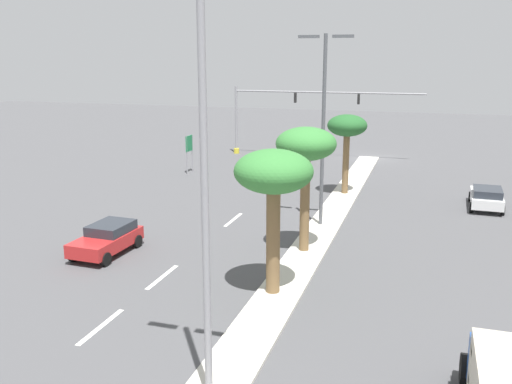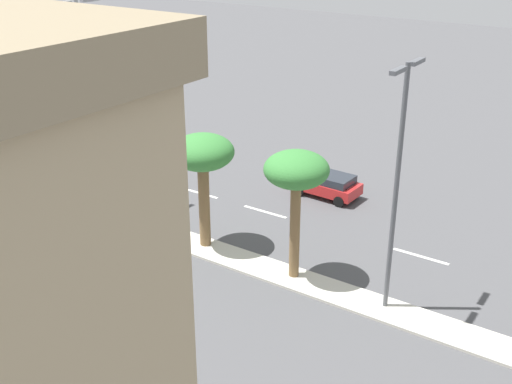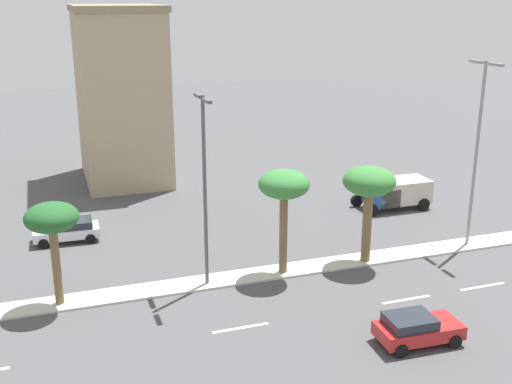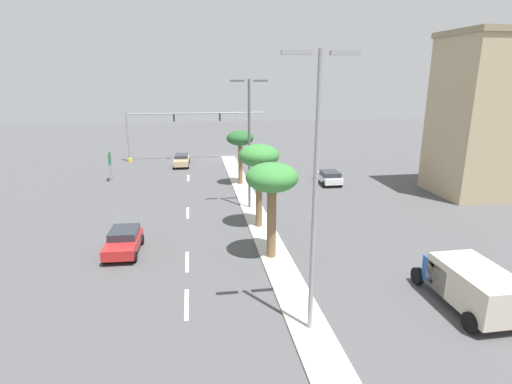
{
  "view_description": "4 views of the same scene",
  "coord_description": "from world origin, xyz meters",
  "px_view_note": "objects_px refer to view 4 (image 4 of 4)",
  "views": [
    {
      "loc": [
        -5.32,
        52.3,
        9.29
      ],
      "look_at": [
        2.9,
        26.18,
        2.6
      ],
      "focal_mm": 39.12,
      "sensor_mm": 36.0,
      "label": 1
    },
    {
      "loc": [
        -21.47,
        14.59,
        15.14
      ],
      "look_at": [
        3.79,
        31.64,
        1.86
      ],
      "focal_mm": 44.2,
      "sensor_mm": 36.0,
      "label": 2
    },
    {
      "loc": [
        31.0,
        14.94,
        15.29
      ],
      "look_at": [
        -3.0,
        26.57,
        3.99
      ],
      "focal_mm": 44.46,
      "sensor_mm": 36.0,
      "label": 3
    },
    {
      "loc": [
        4.68,
        54.44,
        10.58
      ],
      "look_at": [
        -0.17,
        23.67,
        1.7
      ],
      "focal_mm": 28.45,
      "sensor_mm": 36.0,
      "label": 4
    }
  ],
  "objects_px": {
    "directional_road_sign": "(110,161)",
    "sedan_red_near": "(124,241)",
    "palm_tree_outboard": "(240,140)",
    "traffic_signal_gantry": "(165,128)",
    "commercial_building": "(495,115)",
    "palm_tree_mid": "(272,181)",
    "street_lamp_near": "(249,135)",
    "palm_tree_near": "(259,158)",
    "box_truck": "(470,283)",
    "sedan_white_leading": "(329,177)",
    "sedan_tan_outboard": "(182,160)",
    "street_lamp_right": "(316,180)"
  },
  "relations": [
    {
      "from": "palm_tree_near",
      "to": "street_lamp_near",
      "type": "height_order",
      "value": "street_lamp_near"
    },
    {
      "from": "palm_tree_outboard",
      "to": "traffic_signal_gantry",
      "type": "bearing_deg",
      "value": -59.31
    },
    {
      "from": "palm_tree_outboard",
      "to": "palm_tree_near",
      "type": "bearing_deg",
      "value": 89.42
    },
    {
      "from": "palm_tree_mid",
      "to": "street_lamp_right",
      "type": "distance_m",
      "value": 7.62
    },
    {
      "from": "sedan_red_near",
      "to": "box_truck",
      "type": "bearing_deg",
      "value": 152.38
    },
    {
      "from": "commercial_building",
      "to": "sedan_white_leading",
      "type": "relative_size",
      "value": 3.49
    },
    {
      "from": "directional_road_sign",
      "to": "palm_tree_near",
      "type": "height_order",
      "value": "palm_tree_near"
    },
    {
      "from": "commercial_building",
      "to": "traffic_signal_gantry",
      "type": "bearing_deg",
      "value": -33.38
    },
    {
      "from": "traffic_signal_gantry",
      "to": "palm_tree_mid",
      "type": "bearing_deg",
      "value": 104.18
    },
    {
      "from": "palm_tree_mid",
      "to": "sedan_tan_outboard",
      "type": "xyz_separation_m",
      "value": [
        5.83,
        -27.61,
        -4.09
      ]
    },
    {
      "from": "sedan_red_near",
      "to": "traffic_signal_gantry",
      "type": "bearing_deg",
      "value": -92.13
    },
    {
      "from": "traffic_signal_gantry",
      "to": "palm_tree_near",
      "type": "height_order",
      "value": "traffic_signal_gantry"
    },
    {
      "from": "directional_road_sign",
      "to": "street_lamp_near",
      "type": "xyz_separation_m",
      "value": [
        -13.04,
        11.36,
        4.0
      ]
    },
    {
      "from": "directional_road_sign",
      "to": "sedan_red_near",
      "type": "relative_size",
      "value": 0.78
    },
    {
      "from": "sedan_white_leading",
      "to": "sedan_red_near",
      "type": "distance_m",
      "value": 23.06
    },
    {
      "from": "street_lamp_near",
      "to": "sedan_tan_outboard",
      "type": "xyz_separation_m",
      "value": [
        5.88,
        -17.94,
        -5.39
      ]
    },
    {
      "from": "traffic_signal_gantry",
      "to": "palm_tree_outboard",
      "type": "distance_m",
      "value": 15.79
    },
    {
      "from": "palm_tree_near",
      "to": "street_lamp_right",
      "type": "distance_m",
      "value": 12.69
    },
    {
      "from": "palm_tree_near",
      "to": "box_truck",
      "type": "distance_m",
      "value": 14.98
    },
    {
      "from": "traffic_signal_gantry",
      "to": "sedan_white_leading",
      "type": "relative_size",
      "value": 4.3
    },
    {
      "from": "directional_road_sign",
      "to": "box_truck",
      "type": "bearing_deg",
      "value": 127.34
    },
    {
      "from": "street_lamp_right",
      "to": "sedan_red_near",
      "type": "relative_size",
      "value": 2.92
    },
    {
      "from": "box_truck",
      "to": "palm_tree_near",
      "type": "bearing_deg",
      "value": -55.84
    },
    {
      "from": "commercial_building",
      "to": "street_lamp_near",
      "type": "bearing_deg",
      "value": 3.3
    },
    {
      "from": "commercial_building",
      "to": "street_lamp_right",
      "type": "relative_size",
      "value": 1.26
    },
    {
      "from": "directional_road_sign",
      "to": "street_lamp_near",
      "type": "height_order",
      "value": "street_lamp_near"
    },
    {
      "from": "palm_tree_near",
      "to": "sedan_white_leading",
      "type": "bearing_deg",
      "value": -128.96
    },
    {
      "from": "palm_tree_mid",
      "to": "box_truck",
      "type": "xyz_separation_m",
      "value": [
        -8.22,
        6.76,
        -3.61
      ]
    },
    {
      "from": "commercial_building",
      "to": "palm_tree_mid",
      "type": "bearing_deg",
      "value": 25.94
    },
    {
      "from": "street_lamp_near",
      "to": "street_lamp_right",
      "type": "relative_size",
      "value": 0.9
    },
    {
      "from": "directional_road_sign",
      "to": "palm_tree_near",
      "type": "relative_size",
      "value": 0.51
    },
    {
      "from": "directional_road_sign",
      "to": "sedan_white_leading",
      "type": "xyz_separation_m",
      "value": [
        -22.2,
        4.56,
        -1.38
      ]
    },
    {
      "from": "palm_tree_outboard",
      "to": "palm_tree_near",
      "type": "relative_size",
      "value": 0.9
    },
    {
      "from": "traffic_signal_gantry",
      "to": "street_lamp_near",
      "type": "xyz_separation_m",
      "value": [
        -7.88,
        21.32,
        1.83
      ]
    },
    {
      "from": "traffic_signal_gantry",
      "to": "street_lamp_near",
      "type": "height_order",
      "value": "street_lamp_near"
    },
    {
      "from": "commercial_building",
      "to": "sedan_red_near",
      "type": "height_order",
      "value": "commercial_building"
    },
    {
      "from": "traffic_signal_gantry",
      "to": "sedan_tan_outboard",
      "type": "bearing_deg",
      "value": 120.67
    },
    {
      "from": "street_lamp_right",
      "to": "sedan_tan_outboard",
      "type": "xyz_separation_m",
      "value": [
        6.09,
        -34.99,
        -5.97
      ]
    },
    {
      "from": "commercial_building",
      "to": "sedan_red_near",
      "type": "xyz_separation_m",
      "value": [
        31.45,
        8.77,
        -6.47
      ]
    },
    {
      "from": "directional_road_sign",
      "to": "sedan_tan_outboard",
      "type": "bearing_deg",
      "value": -137.41
    },
    {
      "from": "palm_tree_outboard",
      "to": "street_lamp_right",
      "type": "distance_m",
      "value": 24.88
    },
    {
      "from": "sedan_red_near",
      "to": "street_lamp_near",
      "type": "bearing_deg",
      "value": -140.15
    },
    {
      "from": "sedan_tan_outboard",
      "to": "sedan_red_near",
      "type": "height_order",
      "value": "sedan_red_near"
    },
    {
      "from": "directional_road_sign",
      "to": "street_lamp_right",
      "type": "xyz_separation_m",
      "value": [
        -13.25,
        28.41,
        4.59
      ]
    },
    {
      "from": "palm_tree_mid",
      "to": "sedan_white_leading",
      "type": "relative_size",
      "value": 1.39
    },
    {
      "from": "street_lamp_near",
      "to": "sedan_tan_outboard",
      "type": "relative_size",
      "value": 2.27
    },
    {
      "from": "commercial_building",
      "to": "palm_tree_outboard",
      "type": "height_order",
      "value": "commercial_building"
    },
    {
      "from": "street_lamp_near",
      "to": "sedan_red_near",
      "type": "xyz_separation_m",
      "value": [
        8.95,
        7.47,
        -5.37
      ]
    },
    {
      "from": "palm_tree_near",
      "to": "palm_tree_outboard",
      "type": "bearing_deg",
      "value": -90.58
    },
    {
      "from": "palm_tree_near",
      "to": "box_truck",
      "type": "relative_size",
      "value": 1.09
    }
  ]
}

